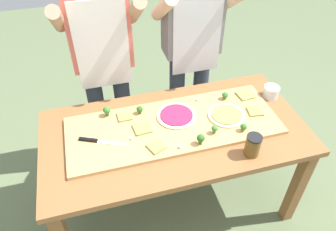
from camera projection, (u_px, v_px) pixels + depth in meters
ground_plane at (174, 200)px, 2.47m from camera, size 8.00×8.00×0.00m
prep_table at (175, 141)px, 2.04m from camera, size 1.61×0.82×0.74m
cutting_board at (174, 126)px, 1.99m from camera, size 1.30×0.49×0.02m
chefs_knife at (96, 141)px, 1.87m from camera, size 0.28×0.14×0.02m
pizza_whole_beet_magenta at (176, 116)px, 2.03m from camera, size 0.25×0.25×0.02m
pizza_whole_pesto_green at (226, 115)px, 2.03m from camera, size 0.23×0.23×0.02m
pizza_slice_near_right at (156, 147)px, 1.83m from camera, size 0.11×0.11×0.01m
pizza_slice_center at (125, 116)px, 2.02m from camera, size 0.09×0.09×0.01m
pizza_slice_near_left at (245, 95)px, 2.19m from camera, size 0.11×0.11×0.01m
pizza_slice_far_right at (255, 111)px, 2.06m from camera, size 0.10×0.10×0.01m
pizza_slice_far_left at (142, 128)px, 1.94m from camera, size 0.11×0.11×0.01m
broccoli_floret_center_right at (244, 127)px, 1.92m from camera, size 0.04×0.04×0.05m
broccoli_floret_back_left at (140, 109)px, 2.03m from camera, size 0.04×0.04×0.06m
broccoli_floret_center_left at (225, 95)px, 2.15m from camera, size 0.04×0.04×0.05m
broccoli_floret_front_mid at (107, 111)px, 2.01m from camera, size 0.05×0.05×0.07m
broccoli_floret_front_left at (201, 138)px, 1.83m from camera, size 0.05×0.05×0.07m
broccoli_floret_back_mid at (215, 129)px, 1.90m from camera, size 0.04×0.04×0.06m
cheese_crumble_a at (180, 147)px, 1.83m from camera, size 0.02×0.02×0.02m
cheese_crumble_b at (197, 100)px, 2.15m from camera, size 0.02×0.02×0.02m
cheese_crumble_c at (132, 139)px, 1.88m from camera, size 0.02×0.02×0.01m
flour_cup at (271, 92)px, 2.20m from camera, size 0.10×0.10×0.08m
sauce_jar at (253, 145)px, 1.79m from camera, size 0.09×0.09×0.13m
cook_left at (102, 52)px, 2.17m from camera, size 0.54×0.39×1.67m
cook_right at (192, 39)px, 2.30m from camera, size 0.54×0.39×1.67m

